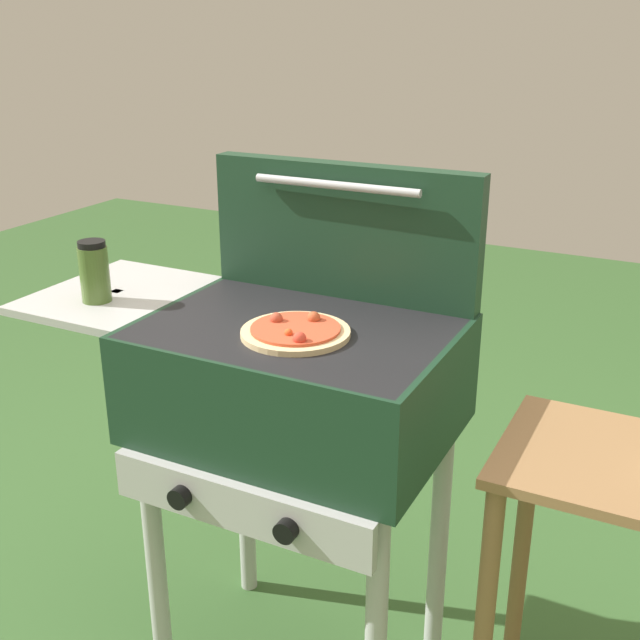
% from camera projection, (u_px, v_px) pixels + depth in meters
% --- Properties ---
extents(grill, '(0.96, 0.53, 0.90)m').
position_uv_depth(grill, '(292.00, 388.00, 1.69)').
color(grill, '#193823').
rests_on(grill, ground_plane).
extents(grill_lid_open, '(0.63, 0.08, 0.30)m').
position_uv_depth(grill_lid_open, '(344.00, 230.00, 1.76)').
color(grill_lid_open, '#193823').
rests_on(grill_lid_open, grill).
extents(pizza_pepperoni, '(0.22, 0.22, 0.04)m').
position_uv_depth(pizza_pepperoni, '(296.00, 331.00, 1.58)').
color(pizza_pepperoni, beige).
rests_on(pizza_pepperoni, grill).
extents(sauce_jar, '(0.07, 0.07, 0.14)m').
position_uv_depth(sauce_jar, '(94.00, 272.00, 1.75)').
color(sauce_jar, '#4C6B2D').
rests_on(sauce_jar, grill).
extents(prep_table, '(0.44, 0.36, 0.76)m').
position_uv_depth(prep_table, '(610.00, 562.00, 1.48)').
color(prep_table, olive).
rests_on(prep_table, ground_plane).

